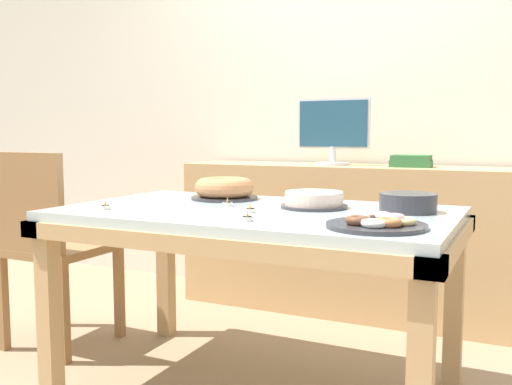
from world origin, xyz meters
TOP-DOWN VIEW (x-y plane):
  - wall_back at (0.00, 1.47)m, footprint 8.00×0.10m
  - dining_table at (0.00, 0.00)m, footprint 1.52×0.91m
  - chair at (-1.08, -0.01)m, footprint 0.42×0.42m
  - sideboard at (0.00, 1.17)m, footprint 1.88×0.44m
  - computer_monitor at (-0.07, 1.17)m, footprint 0.42×0.20m
  - book_stack at (0.37, 1.17)m, footprint 0.22×0.18m
  - cake_chocolate_round at (0.19, 0.12)m, footprint 0.26×0.26m
  - cake_golden_bundt at (-0.27, 0.23)m, footprint 0.30×0.30m
  - pastry_platter at (0.53, -0.24)m, footprint 0.31×0.31m
  - plate_stack at (0.55, 0.16)m, footprint 0.21×0.21m
  - tealight_near_cakes at (-0.14, 0.02)m, footprint 0.04×0.04m
  - tealight_right_edge at (0.03, -0.11)m, footprint 0.04×0.04m
  - tealight_near_front at (0.42, 0.34)m, footprint 0.04×0.04m
  - tealight_centre at (0.11, -0.29)m, footprint 0.04×0.04m
  - tealight_left_edge at (-0.52, -0.26)m, footprint 0.04×0.04m

SIDE VIEW (x-z plane):
  - sideboard at x=0.00m, z-range 0.00..0.84m
  - chair at x=-1.08m, z-range 0.05..0.99m
  - dining_table at x=0.00m, z-range 0.28..1.01m
  - tealight_near_cakes at x=-0.14m, z-range 0.73..0.76m
  - tealight_right_edge at x=0.03m, z-range 0.73..0.76m
  - tealight_near_front at x=0.42m, z-range 0.73..0.76m
  - tealight_centre at x=0.11m, z-range 0.73..0.76m
  - tealight_left_edge at x=-0.52m, z-range 0.73..0.76m
  - pastry_platter at x=0.53m, z-range 0.73..0.77m
  - cake_chocolate_round at x=0.19m, z-range 0.73..0.80m
  - plate_stack at x=0.55m, z-range 0.73..0.80m
  - cake_golden_bundt at x=-0.27m, z-range 0.73..0.83m
  - book_stack at x=0.37m, z-range 0.84..0.91m
  - computer_monitor at x=-0.07m, z-range 0.84..1.22m
  - wall_back at x=0.00m, z-range 0.00..2.60m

